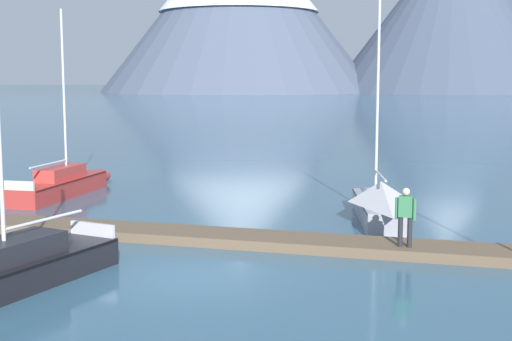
# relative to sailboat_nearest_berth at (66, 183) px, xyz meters

# --- Properties ---
(ground_plane) EXTENTS (700.00, 700.00, 0.00)m
(ground_plane) POSITION_rel_sailboat_nearest_berth_xyz_m (9.88, -10.69, -0.51)
(ground_plane) COLOR #335B75
(mountain_central_massif) EXTENTS (76.22, 76.22, 50.81)m
(mountain_central_massif) POSITION_rel_sailboat_nearest_berth_xyz_m (13.20, 210.11, 25.49)
(mountain_central_massif) COLOR #424C60
(mountain_central_massif) RESTS_ON ground
(dock) EXTENTS (27.17, 1.91, 0.30)m
(dock) POSITION_rel_sailboat_nearest_berth_xyz_m (9.88, -6.69, -0.36)
(dock) COLOR brown
(dock) RESTS_ON ground
(sailboat_nearest_berth) EXTENTS (1.65, 7.56, 7.89)m
(sailboat_nearest_berth) POSITION_rel_sailboat_nearest_berth_xyz_m (0.00, 0.00, 0.00)
(sailboat_nearest_berth) COLOR #B2332D
(sailboat_nearest_berth) RESTS_ON ground
(sailboat_second_berth) EXTENTS (2.74, 6.63, 6.67)m
(sailboat_second_berth) POSITION_rel_sailboat_nearest_berth_xyz_m (6.03, -12.83, -0.02)
(sailboat_second_berth) COLOR black
(sailboat_second_berth) RESTS_ON ground
(sailboat_mid_dock_port) EXTENTS (2.76, 6.35, 8.77)m
(sailboat_mid_dock_port) POSITION_rel_sailboat_nearest_berth_xyz_m (13.63, -1.92, 0.21)
(sailboat_mid_dock_port) COLOR #93939E
(sailboat_mid_dock_port) RESTS_ON ground
(person_on_dock) EXTENTS (0.59, 0.25, 1.69)m
(person_on_dock) POSITION_rel_sailboat_nearest_berth_xyz_m (14.92, -7.03, 0.75)
(person_on_dock) COLOR #232328
(person_on_dock) RESTS_ON dock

